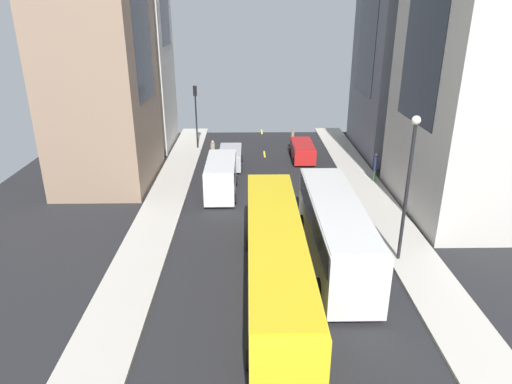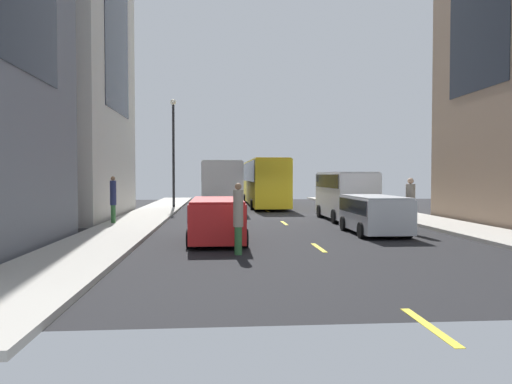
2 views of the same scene
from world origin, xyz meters
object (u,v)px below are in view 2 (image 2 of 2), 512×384
streetcar_yellow (264,179)px  car_red_0 (217,217)px  car_silver_1 (374,212)px  pedestrian_walking_far (238,216)px  city_bus_white (222,181)px  pedestrian_waiting_curb (113,198)px  pedestrian_crossing_near (410,204)px  delivery_van_white (345,192)px

streetcar_yellow → car_red_0: bearing=-99.8°
car_silver_1 → pedestrian_walking_far: pedestrian_walking_far is taller
car_red_0 → pedestrian_walking_far: (0.63, -2.90, 0.24)m
city_bus_white → streetcar_yellow: bearing=45.8°
streetcar_yellow → pedestrian_waiting_curb: streetcar_yellow is taller
pedestrian_crossing_near → pedestrian_walking_far: size_ratio=1.06×
car_red_0 → pedestrian_waiting_curb: (-4.93, 5.96, 0.42)m
city_bus_white → delivery_van_white: (6.53, -9.54, -0.49)m
pedestrian_waiting_curb → pedestrian_crossing_near: pedestrian_waiting_curb is taller
car_silver_1 → car_red_0: bearing=-163.7°
delivery_van_white → pedestrian_walking_far: delivery_van_white is taller
car_red_0 → pedestrian_waiting_curb: pedestrian_waiting_curb is taller
city_bus_white → pedestrian_waiting_curb: (-5.23, -11.69, -0.67)m
car_red_0 → pedestrian_waiting_curb: bearing=129.6°
car_silver_1 → pedestrian_crossing_near: size_ratio=1.85×
car_silver_1 → pedestrian_walking_far: 7.47m
city_bus_white → pedestrian_walking_far: (0.33, -20.55, -0.85)m
pedestrian_crossing_near → streetcar_yellow: bearing=-111.3°
car_silver_1 → pedestrian_crossing_near: 1.51m
city_bus_white → pedestrian_crossing_near: size_ratio=4.92×
pedestrian_crossing_near → car_red_0: bearing=-20.9°
city_bus_white → car_red_0: 17.68m
streetcar_yellow → pedestrian_crossing_near: bearing=-77.7°
city_bus_white → pedestrian_waiting_curb: size_ratio=5.12×
city_bus_white → pedestrian_walking_far: city_bus_white is taller
city_bus_white → car_silver_1: (6.08, -15.78, -1.09)m
city_bus_white → streetcar_yellow: (3.35, 3.45, 0.12)m
delivery_van_white → car_red_0: bearing=-130.1°
pedestrian_waiting_curb → pedestrian_walking_far: size_ratio=1.02×
city_bus_white → delivery_van_white: bearing=-55.6°
pedestrian_crossing_near → city_bus_white: bearing=-98.1°
pedestrian_waiting_curb → streetcar_yellow: bearing=-7.8°
car_red_0 → pedestrian_crossing_near: bearing=12.7°
pedestrian_waiting_curb → pedestrian_walking_far: bearing=-126.2°
streetcar_yellow → pedestrian_walking_far: size_ratio=6.77×
delivery_van_white → pedestrian_crossing_near: delivery_van_white is taller
car_red_0 → delivery_van_white: bearing=49.9°
pedestrian_crossing_near → pedestrian_walking_far: bearing=-0.7°
car_red_0 → streetcar_yellow: bearing=80.2°
car_red_0 → pedestrian_waiting_curb: size_ratio=2.09×
pedestrian_waiting_curb → pedestrian_crossing_near: (12.79, -4.19, -0.12)m
streetcar_yellow → car_silver_1: size_ratio=3.44×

